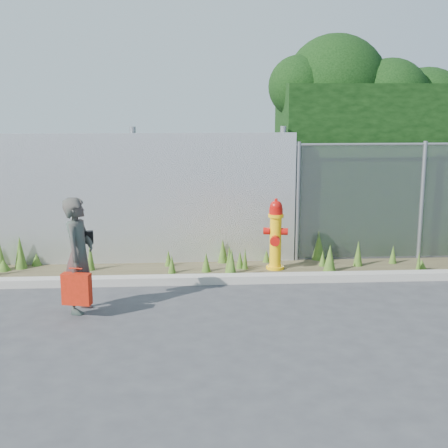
% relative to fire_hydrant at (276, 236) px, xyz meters
% --- Properties ---
extents(ground, '(80.00, 80.00, 0.00)m').
position_rel_fire_hydrant_xyz_m(ground, '(-0.60, -2.46, -0.57)').
color(ground, '#38383B').
rests_on(ground, ground).
extents(curb, '(16.00, 0.22, 0.12)m').
position_rel_fire_hydrant_xyz_m(curb, '(-0.60, -0.66, -0.51)').
color(curb, '#A6A096').
rests_on(curb, ground).
extents(weed_strip, '(16.00, 1.32, 0.53)m').
position_rel_fire_hydrant_xyz_m(weed_strip, '(-1.04, 0.06, -0.44)').
color(weed_strip, '#4A402A').
rests_on(weed_strip, ground).
extents(corrugated_fence, '(8.50, 0.21, 2.30)m').
position_rel_fire_hydrant_xyz_m(corrugated_fence, '(-3.85, 0.55, 0.53)').
color(corrugated_fence, silver).
rests_on(corrugated_fence, ground).
extents(fire_hydrant, '(0.40, 0.35, 1.18)m').
position_rel_fire_hydrant_xyz_m(fire_hydrant, '(0.00, 0.00, 0.00)').
color(fire_hydrant, yellow).
rests_on(fire_hydrant, ground).
extents(woman, '(0.47, 0.62, 1.52)m').
position_rel_fire_hydrant_xyz_m(woman, '(-2.85, -1.79, 0.19)').
color(woman, '#0E5B4D').
rests_on(woman, ground).
extents(red_tote_bag, '(0.37, 0.14, 0.48)m').
position_rel_fire_hydrant_xyz_m(red_tote_bag, '(-2.85, -2.06, -0.19)').
color(red_tote_bag, '#A11C09').
extents(black_shoulder_bag, '(0.22, 0.09, 0.16)m').
position_rel_fire_hydrant_xyz_m(black_shoulder_bag, '(-2.79, -1.58, 0.38)').
color(black_shoulder_bag, black).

